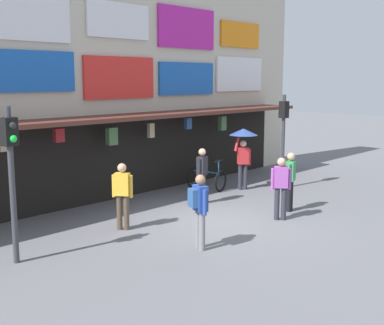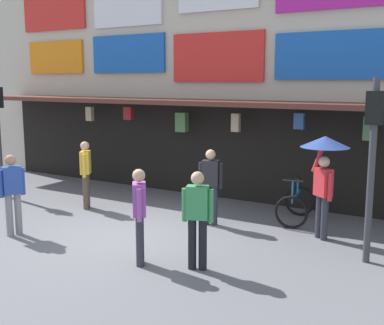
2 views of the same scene
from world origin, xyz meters
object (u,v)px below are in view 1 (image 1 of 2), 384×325
at_px(pedestrian_in_blue, 290,178).
at_px(pedestrian_in_yellow, 281,185).
at_px(bicycle_parked, 207,178).
at_px(pedestrian_in_green, 202,173).
at_px(traffic_light_far, 283,126).
at_px(pedestrian_with_umbrella, 243,142).
at_px(pedestrian_in_purple, 199,206).
at_px(traffic_light_near, 11,160).
at_px(pedestrian_in_red, 122,193).

relative_size(pedestrian_in_blue, pedestrian_in_yellow, 1.00).
bearing_deg(bicycle_parked, pedestrian_in_green, -142.42).
bearing_deg(pedestrian_in_green, pedestrian_in_yellow, -87.49).
distance_m(bicycle_parked, pedestrian_in_blue, 3.65).
distance_m(traffic_light_far, pedestrian_in_green, 3.69).
xyz_separation_m(pedestrian_with_umbrella, pedestrian_in_purple, (-5.49, -3.04, -0.66)).
xyz_separation_m(bicycle_parked, pedestrian_in_purple, (-4.64, -3.92, 0.59)).
bearing_deg(pedestrian_in_purple, traffic_light_near, 145.70).
distance_m(traffic_light_near, bicycle_parked, 8.20).
height_order(traffic_light_far, pedestrian_in_purple, traffic_light_far).
height_order(pedestrian_in_blue, pedestrian_in_green, same).
height_order(pedestrian_in_green, pedestrian_in_purple, same).
xyz_separation_m(pedestrian_with_umbrella, pedestrian_in_yellow, (-2.27, -3.02, -0.69)).
relative_size(traffic_light_near, traffic_light_far, 1.00).
height_order(pedestrian_with_umbrella, pedestrian_in_yellow, pedestrian_with_umbrella).
bearing_deg(pedestrian_in_yellow, pedestrian_in_blue, 18.24).
xyz_separation_m(pedestrian_in_blue, pedestrian_in_green, (-1.08, 2.39, 0.00)).
height_order(bicycle_parked, pedestrian_in_yellow, pedestrian_in_yellow).
xyz_separation_m(traffic_light_near, pedestrian_with_umbrella, (8.66, 0.88, -0.50)).
distance_m(bicycle_parked, pedestrian_in_red, 5.13).
bearing_deg(bicycle_parked, pedestrian_in_purple, -139.81).
bearing_deg(bicycle_parked, pedestrian_with_umbrella, -45.91).
xyz_separation_m(pedestrian_in_green, pedestrian_in_purple, (-3.10, -2.74, 0.04)).
distance_m(traffic_light_far, pedestrian_with_umbrella, 1.45).
relative_size(traffic_light_near, pedestrian_in_red, 1.90).
bearing_deg(traffic_light_far, bicycle_parked, 137.69).
xyz_separation_m(pedestrian_in_purple, pedestrian_in_yellow, (3.22, 0.03, -0.04)).
distance_m(traffic_light_near, pedestrian_in_purple, 4.01).
distance_m(pedestrian_in_red, pedestrian_in_purple, 2.39).
distance_m(pedestrian_with_umbrella, pedestrian_in_purple, 6.31).
xyz_separation_m(traffic_light_near, pedestrian_in_blue, (7.36, -1.82, -1.19)).
xyz_separation_m(traffic_light_near, pedestrian_in_red, (2.95, 0.21, -1.19)).
distance_m(pedestrian_with_umbrella, pedestrian_in_green, 2.50).
relative_size(pedestrian_in_red, pedestrian_in_purple, 1.00).
bearing_deg(pedestrian_in_purple, bicycle_parked, 40.19).
distance_m(pedestrian_in_green, pedestrian_in_purple, 4.14).
relative_size(traffic_light_far, pedestrian_in_purple, 1.90).
distance_m(pedestrian_in_red, pedestrian_in_green, 3.34).
height_order(bicycle_parked, pedestrian_in_purple, pedestrian_in_purple).
xyz_separation_m(traffic_light_far, pedestrian_in_green, (-3.45, 0.56, -1.19)).
bearing_deg(traffic_light_near, pedestrian_in_purple, -34.30).
relative_size(bicycle_parked, pedestrian_in_red, 0.75).
distance_m(bicycle_parked, pedestrian_with_umbrella, 1.75).
bearing_deg(traffic_light_near, pedestrian_in_red, 4.16).
bearing_deg(pedestrian_in_red, pedestrian_with_umbrella, 6.66).
distance_m(pedestrian_in_blue, pedestrian_in_red, 4.85).
bearing_deg(bicycle_parked, pedestrian_in_red, -162.39).
bearing_deg(pedestrian_in_yellow, pedestrian_in_purple, -179.48).
height_order(bicycle_parked, pedestrian_in_green, pedestrian_in_green).
height_order(bicycle_parked, pedestrian_with_umbrella, pedestrian_with_umbrella).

